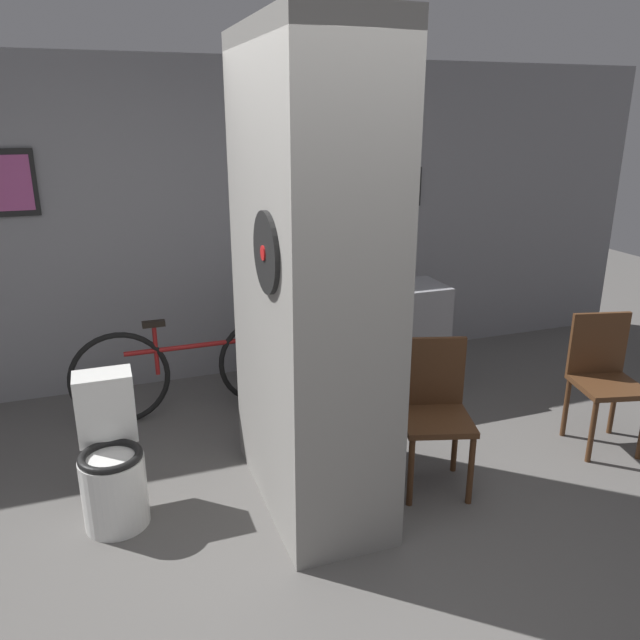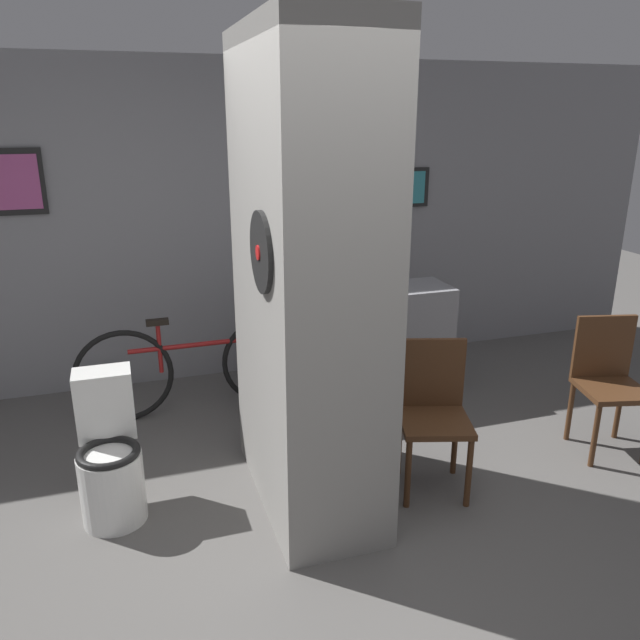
% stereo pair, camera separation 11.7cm
% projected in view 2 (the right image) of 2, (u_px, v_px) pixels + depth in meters
% --- Properties ---
extents(ground_plane, '(14.00, 14.00, 0.00)m').
position_uv_depth(ground_plane, '(343.00, 559.00, 3.21)').
color(ground_plane, '#5B5956').
extents(wall_back, '(8.00, 0.09, 2.60)m').
position_uv_depth(wall_back, '(237.00, 224.00, 5.16)').
color(wall_back, gray).
rests_on(wall_back, ground_plane).
extents(pillar_center, '(0.62, 1.26, 2.60)m').
position_uv_depth(pillar_center, '(307.00, 285.00, 3.36)').
color(pillar_center, gray).
rests_on(pillar_center, ground_plane).
extents(counter_shelf, '(1.42, 0.44, 0.89)m').
position_uv_depth(counter_shelf, '(362.00, 345.00, 4.89)').
color(counter_shelf, gray).
rests_on(counter_shelf, ground_plane).
extents(toilet, '(0.35, 0.51, 0.81)m').
position_uv_depth(toilet, '(110.00, 459.00, 3.48)').
color(toilet, white).
rests_on(toilet, ground_plane).
extents(chair_near_pillar, '(0.50, 0.50, 0.91)m').
position_uv_depth(chair_near_pillar, '(433.00, 408.00, 3.72)').
color(chair_near_pillar, '#4C2D19').
rests_on(chair_near_pillar, ground_plane).
extents(chair_by_doorway, '(0.49, 0.49, 0.91)m').
position_uv_depth(chair_by_doorway, '(608.00, 378.00, 4.14)').
color(chair_by_doorway, '#4C2D19').
rests_on(chair_by_doorway, ground_plane).
extents(bicycle, '(1.79, 0.42, 0.77)m').
position_uv_depth(bicycle, '(198.00, 366.00, 4.68)').
color(bicycle, black).
rests_on(bicycle, ground_plane).
extents(bottle_tall, '(0.08, 0.08, 0.26)m').
position_uv_depth(bottle_tall, '(320.00, 279.00, 4.70)').
color(bottle_tall, olive).
rests_on(bottle_tall, counter_shelf).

